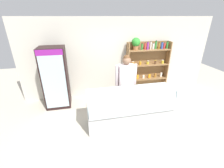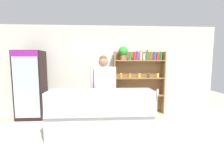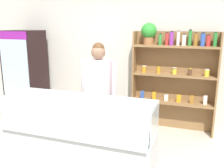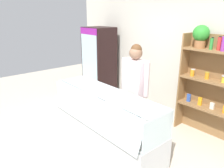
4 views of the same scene
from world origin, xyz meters
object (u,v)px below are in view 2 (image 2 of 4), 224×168
drinks_fridge (31,85)px  deli_display_case (101,122)px  shop_clerk (103,84)px  shelving_unit (137,75)px

drinks_fridge → deli_display_case: drinks_fridge is taller
deli_display_case → shop_clerk: bearing=84.1°
deli_display_case → shop_clerk: shop_clerk is taller
shop_clerk → deli_display_case: bearing=-95.9°
drinks_fridge → shop_clerk: drinks_fridge is taller
shelving_unit → shop_clerk: size_ratio=1.18×
shelving_unit → deli_display_case: size_ratio=0.92×
deli_display_case → drinks_fridge: bearing=144.9°
shop_clerk → shelving_unit: bearing=45.0°
shelving_unit → shop_clerk: shelving_unit is taller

